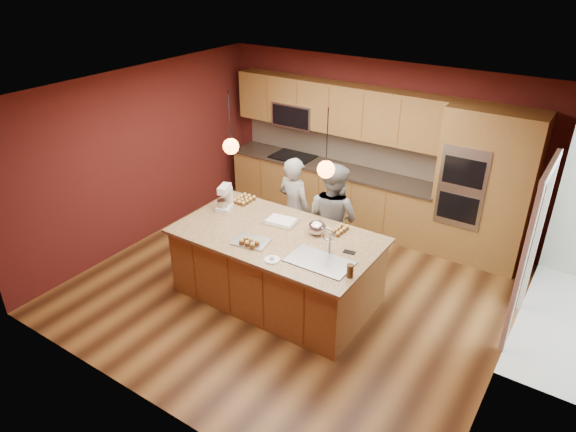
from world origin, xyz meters
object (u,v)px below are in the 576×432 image
Objects in this scene: person_left at (294,209)px; person_right at (333,219)px; island at (278,266)px; stand_mixer at (225,199)px; mixing_bowl at (317,228)px.

person_right is (0.64, 0.00, 0.03)m from person_left.
island reaches higher than stand_mixer.
stand_mixer is 1.55× the size of mixing_bowl.
mixing_bowl is at bearing -14.49° from stand_mixer.
person_left reaches higher than island.
person_right is at bearing -169.22° from person_left.
island is 7.32× the size of stand_mixer.
mixing_bowl is (0.78, -0.69, 0.25)m from person_left.
mixing_bowl is (0.14, -0.69, 0.22)m from person_right.
person_left is at bearing 12.08° from person_right.
person_left is 1.08m from mixing_bowl.
person_left is 6.98× the size of mixing_bowl.
person_right reaches higher than mixing_bowl.
person_left is 4.50× the size of stand_mixer.
stand_mixer reaches higher than mixing_bowl.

